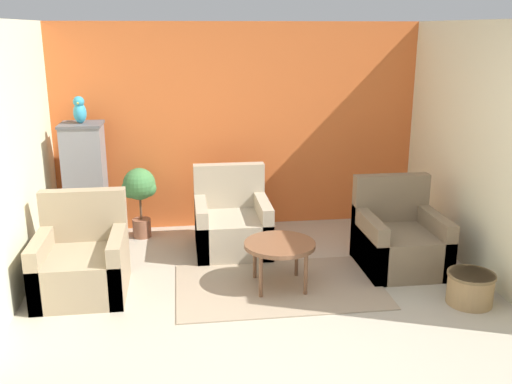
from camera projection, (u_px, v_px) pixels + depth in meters
The scene contains 13 objects.
ground_plane at pixel (284, 360), 4.18m from camera, with size 20.00×20.00×0.00m, color #B2A893.
wall_back_accent at pixel (238, 127), 6.80m from camera, with size 4.42×0.06×2.42m.
wall_left at pixel (12, 162), 5.02m from camera, with size 0.06×3.07×2.42m.
wall_right at pixel (476, 148), 5.59m from camera, with size 0.06×3.07×2.42m.
area_rug at pixel (279, 286), 5.37m from camera, with size 1.93×1.21×0.01m.
coffee_table at pixel (280, 247), 5.26m from camera, with size 0.66×0.66×0.44m.
armchair_left at pixel (82, 263), 5.20m from camera, with size 0.79×0.82×0.89m.
armchair_right at pixel (399, 241), 5.75m from camera, with size 0.79×0.82×0.89m.
armchair_middle at pixel (232, 225), 6.21m from camera, with size 0.79×0.82×0.89m.
birdcage at pixel (86, 188), 6.32m from camera, with size 0.58×0.58×1.36m.
parrot at pixel (80, 111), 6.09m from camera, with size 0.14×0.25×0.30m.
potted_plant at pixel (139, 191), 6.50m from camera, with size 0.40×0.37×0.82m.
wicker_basket at pixel (470, 287), 5.00m from camera, with size 0.42×0.42×0.29m.
Camera 1 is at (-0.70, -3.61, 2.34)m, focal length 40.00 mm.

